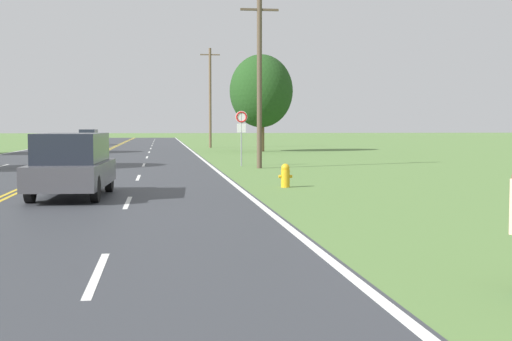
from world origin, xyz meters
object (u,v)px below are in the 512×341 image
Objects in this scene: fire_hydrant at (285,175)px; tree_behind_sign at (261,91)px; car_dark_grey_van_mid_near at (72,164)px; car_white_van_mid_far at (89,137)px; traffic_sign at (241,124)px.

tree_behind_sign is (3.82, 32.64, 4.33)m from fire_hydrant.
car_dark_grey_van_mid_near is 1.18× the size of car_white_van_mid_far.
fire_hydrant is 0.16× the size of car_dark_grey_van_mid_near.
car_white_van_mid_far is at bearing 102.18° from fire_hydrant.
car_white_van_mid_far is (-11.41, 40.48, -1.20)m from traffic_sign.
car_dark_grey_van_mid_near is (-10.30, -35.03, -3.78)m from tree_behind_sign.
fire_hydrant is at bearing 113.02° from car_dark_grey_van_mid_near.
car_dark_grey_van_mid_near is at bearing -113.45° from traffic_sign.
tree_behind_sign is (3.85, 20.16, 2.65)m from traffic_sign.
tree_behind_sign is at bearing 166.41° from car_dark_grey_van_mid_near.
car_white_van_mid_far reaches higher than fire_hydrant.
fire_hydrant is at bearing -96.68° from tree_behind_sign.
tree_behind_sign is 36.71m from car_dark_grey_van_mid_near.
fire_hydrant is 12.60m from traffic_sign.
fire_hydrant is 0.28× the size of traffic_sign.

